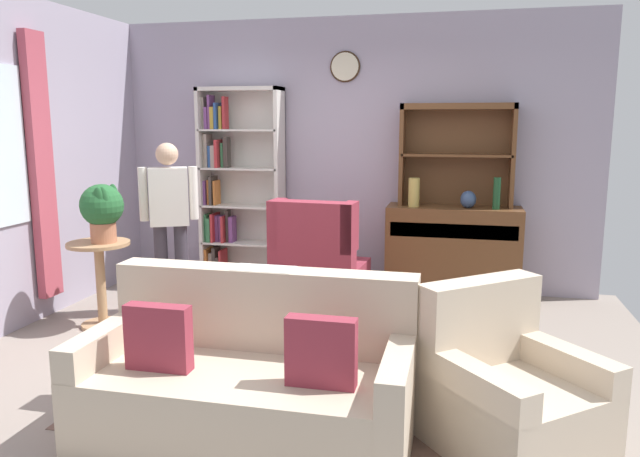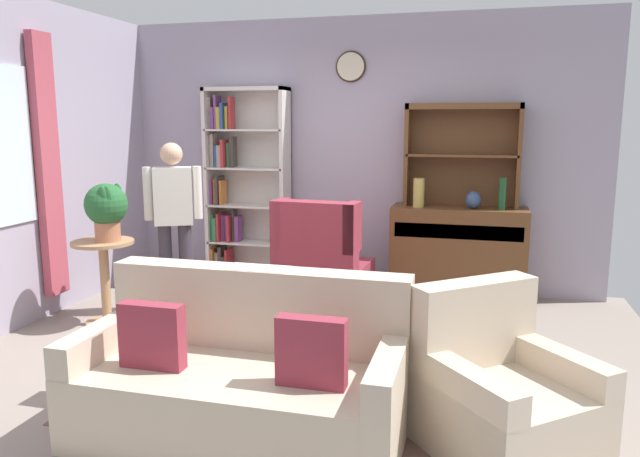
{
  "view_description": "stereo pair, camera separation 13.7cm",
  "coord_description": "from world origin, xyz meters",
  "px_view_note": "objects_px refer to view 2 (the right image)",
  "views": [
    {
      "loc": [
        1.12,
        -4.17,
        1.74
      ],
      "look_at": [
        0.1,
        0.2,
        0.95
      ],
      "focal_mm": 33.98,
      "sensor_mm": 36.0,
      "label": 1
    },
    {
      "loc": [
        1.26,
        -4.14,
        1.74
      ],
      "look_at": [
        0.1,
        0.2,
        0.95
      ],
      "focal_mm": 33.98,
      "sensor_mm": 36.0,
      "label": 2
    }
  ],
  "objects_px": {
    "vase_round": "(473,200)",
    "bottle_wine": "(502,194)",
    "sideboard_hutch": "(462,141)",
    "couch_floral": "(243,382)",
    "plant_stand": "(105,273)",
    "vase_tall": "(419,193)",
    "potted_plant_large": "(107,208)",
    "book_stack": "(321,312)",
    "armchair_floral": "(502,400)",
    "person_reading": "(174,215)",
    "sideboard": "(458,249)",
    "coffee_table": "(299,331)",
    "wingback_chair": "(322,270)",
    "bookshelf": "(241,188)"
  },
  "relations": [
    {
      "from": "bookshelf",
      "to": "potted_plant_large",
      "type": "relative_size",
      "value": 4.25
    },
    {
      "from": "armchair_floral",
      "to": "wingback_chair",
      "type": "xyz_separation_m",
      "value": [
        -1.56,
        2.16,
        0.09
      ]
    },
    {
      "from": "vase_round",
      "to": "vase_tall",
      "type": "bearing_deg",
      "value": -178.51
    },
    {
      "from": "bookshelf",
      "to": "plant_stand",
      "type": "bearing_deg",
      "value": -109.73
    },
    {
      "from": "vase_round",
      "to": "person_reading",
      "type": "height_order",
      "value": "person_reading"
    },
    {
      "from": "sideboard_hutch",
      "to": "person_reading",
      "type": "relative_size",
      "value": 0.71
    },
    {
      "from": "vase_tall",
      "to": "wingback_chair",
      "type": "bearing_deg",
      "value": -143.3
    },
    {
      "from": "potted_plant_large",
      "to": "plant_stand",
      "type": "bearing_deg",
      "value": 177.87
    },
    {
      "from": "bookshelf",
      "to": "armchair_floral",
      "type": "bearing_deg",
      "value": -47.77
    },
    {
      "from": "bookshelf",
      "to": "armchair_floral",
      "type": "distance_m",
      "value": 4.03
    },
    {
      "from": "plant_stand",
      "to": "person_reading",
      "type": "height_order",
      "value": "person_reading"
    },
    {
      "from": "wingback_chair",
      "to": "book_stack",
      "type": "height_order",
      "value": "wingback_chair"
    },
    {
      "from": "vase_round",
      "to": "wingback_chair",
      "type": "bearing_deg",
      "value": -155.03
    },
    {
      "from": "armchair_floral",
      "to": "coffee_table",
      "type": "height_order",
      "value": "armchair_floral"
    },
    {
      "from": "sideboard",
      "to": "bottle_wine",
      "type": "xyz_separation_m",
      "value": [
        0.39,
        -0.09,
        0.56
      ]
    },
    {
      "from": "couch_floral",
      "to": "wingback_chair",
      "type": "bearing_deg",
      "value": 93.93
    },
    {
      "from": "vase_round",
      "to": "couch_floral",
      "type": "relative_size",
      "value": 0.09
    },
    {
      "from": "sideboard_hutch",
      "to": "couch_floral",
      "type": "xyz_separation_m",
      "value": [
        -1.05,
        -3.15,
        -1.25
      ]
    },
    {
      "from": "bookshelf",
      "to": "vase_round",
      "type": "bearing_deg",
      "value": -3.56
    },
    {
      "from": "vase_round",
      "to": "couch_floral",
      "type": "distance_m",
      "value": 3.27
    },
    {
      "from": "vase_tall",
      "to": "wingback_chair",
      "type": "height_order",
      "value": "vase_tall"
    },
    {
      "from": "bottle_wine",
      "to": "armchair_floral",
      "type": "distance_m",
      "value": 2.87
    },
    {
      "from": "vase_tall",
      "to": "couch_floral",
      "type": "bearing_deg",
      "value": -102.51
    },
    {
      "from": "vase_round",
      "to": "armchair_floral",
      "type": "bearing_deg",
      "value": -85.46
    },
    {
      "from": "sideboard_hutch",
      "to": "armchair_floral",
      "type": "relative_size",
      "value": 1.02
    },
    {
      "from": "sideboard",
      "to": "vase_tall",
      "type": "height_order",
      "value": "vase_tall"
    },
    {
      "from": "person_reading",
      "to": "couch_floral",
      "type": "bearing_deg",
      "value": -53.45
    },
    {
      "from": "plant_stand",
      "to": "vase_tall",
      "type": "bearing_deg",
      "value": 30.73
    },
    {
      "from": "bottle_wine",
      "to": "book_stack",
      "type": "distance_m",
      "value": 2.48
    },
    {
      "from": "bookshelf",
      "to": "coffee_table",
      "type": "distance_m",
      "value": 2.8
    },
    {
      "from": "sideboard",
      "to": "person_reading",
      "type": "distance_m",
      "value": 2.75
    },
    {
      "from": "couch_floral",
      "to": "wingback_chair",
      "type": "relative_size",
      "value": 1.72
    },
    {
      "from": "bookshelf",
      "to": "plant_stand",
      "type": "relative_size",
      "value": 2.83
    },
    {
      "from": "vase_round",
      "to": "bottle_wine",
      "type": "height_order",
      "value": "bottle_wine"
    },
    {
      "from": "sideboard_hutch",
      "to": "potted_plant_large",
      "type": "relative_size",
      "value": 2.23
    },
    {
      "from": "armchair_floral",
      "to": "wingback_chair",
      "type": "relative_size",
      "value": 1.03
    },
    {
      "from": "bottle_wine",
      "to": "couch_floral",
      "type": "relative_size",
      "value": 0.17
    },
    {
      "from": "bookshelf",
      "to": "potted_plant_large",
      "type": "distance_m",
      "value": 1.75
    },
    {
      "from": "vase_tall",
      "to": "person_reading",
      "type": "xyz_separation_m",
      "value": [
        -2.12,
        -0.99,
        -0.15
      ]
    },
    {
      "from": "plant_stand",
      "to": "potted_plant_large",
      "type": "relative_size",
      "value": 1.5
    },
    {
      "from": "bookshelf",
      "to": "sideboard_hutch",
      "type": "xyz_separation_m",
      "value": [
        2.31,
        0.02,
        0.53
      ]
    },
    {
      "from": "bottle_wine",
      "to": "wingback_chair",
      "type": "bearing_deg",
      "value": -159.4
    },
    {
      "from": "person_reading",
      "to": "coffee_table",
      "type": "height_order",
      "value": "person_reading"
    },
    {
      "from": "sideboard",
      "to": "book_stack",
      "type": "height_order",
      "value": "sideboard"
    },
    {
      "from": "potted_plant_large",
      "to": "book_stack",
      "type": "relative_size",
      "value": 2.4
    },
    {
      "from": "bottle_wine",
      "to": "plant_stand",
      "type": "height_order",
      "value": "bottle_wine"
    },
    {
      "from": "sideboard_hutch",
      "to": "bottle_wine",
      "type": "bearing_deg",
      "value": -26.96
    },
    {
      "from": "person_reading",
      "to": "book_stack",
      "type": "relative_size",
      "value": 7.59
    },
    {
      "from": "sideboard_hutch",
      "to": "book_stack",
      "type": "distance_m",
      "value": 2.66
    },
    {
      "from": "sideboard",
      "to": "book_stack",
      "type": "bearing_deg",
      "value": -110.95
    }
  ]
}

